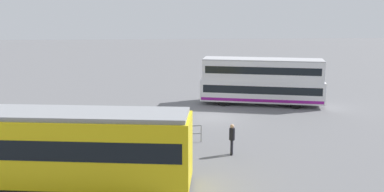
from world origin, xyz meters
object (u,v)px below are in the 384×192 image
double_decker_bus (262,81)px  pedestrian_crossing (232,137)px  info_sign (54,118)px  tram_yellow (52,147)px  pedestrian_near_railing (182,121)px

double_decker_bus → pedestrian_crossing: double_decker_bus is taller
pedestrian_crossing → info_sign: (10.46, -3.07, 0.51)m
tram_yellow → info_sign: 6.67m
double_decker_bus → pedestrian_near_railing: 11.10m
pedestrian_crossing → double_decker_bus: bearing=-110.4°
pedestrian_crossing → pedestrian_near_railing: bearing=-55.7°
double_decker_bus → pedestrian_near_railing: (7.14, 8.43, -1.02)m
tram_yellow → info_sign: bearing=-76.8°
pedestrian_near_railing → pedestrian_crossing: bearing=124.3°
double_decker_bus → pedestrian_crossing: bearing=69.6°
tram_yellow → pedestrian_near_railing: 9.65m
info_sign → double_decker_bus: bearing=-148.6°
double_decker_bus → pedestrian_near_railing: size_ratio=6.23×
tram_yellow → double_decker_bus: bearing=-130.7°
pedestrian_near_railing → info_sign: 7.92m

